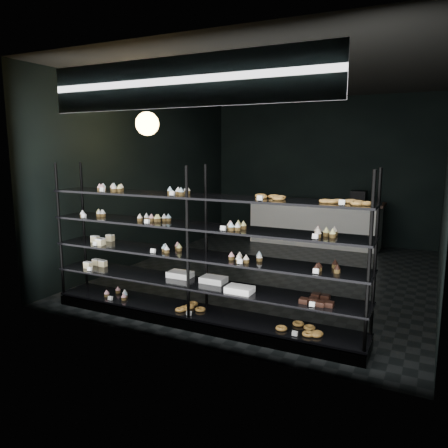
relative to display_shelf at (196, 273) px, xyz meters
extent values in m
cube|color=black|center=(0.12, 2.45, -0.62)|extent=(5.00, 6.00, 0.01)
cube|color=black|center=(0.12, 2.45, 2.57)|extent=(5.00, 6.00, 0.01)
cube|color=black|center=(0.12, 5.45, 0.97)|extent=(5.00, 0.01, 3.20)
cube|color=black|center=(0.12, -0.55, 0.97)|extent=(5.00, 0.01, 3.20)
cube|color=black|center=(-2.38, 2.45, 0.97)|extent=(0.01, 6.00, 3.20)
cube|color=black|center=(2.62, 2.45, 0.97)|extent=(0.01, 6.00, 3.20)
cube|color=black|center=(0.02, 0.00, -0.57)|extent=(4.00, 0.50, 0.12)
cylinder|color=black|center=(-1.95, -0.22, 0.36)|extent=(0.04, 0.04, 1.85)
cylinder|color=black|center=(-1.95, 0.22, 0.36)|extent=(0.04, 0.04, 1.85)
cylinder|color=black|center=(0.02, -0.22, 0.36)|extent=(0.04, 0.04, 1.85)
cylinder|color=black|center=(0.02, 0.22, 0.36)|extent=(0.04, 0.04, 1.85)
cylinder|color=black|center=(1.99, -0.22, 0.36)|extent=(0.04, 0.04, 1.85)
cylinder|color=black|center=(1.99, 0.22, 0.36)|extent=(0.04, 0.04, 1.85)
cube|color=black|center=(0.02, 0.00, -0.48)|extent=(4.00, 0.50, 0.03)
cube|color=black|center=(0.02, 0.00, -0.13)|extent=(4.00, 0.50, 0.02)
cube|color=black|center=(0.02, 0.00, 0.22)|extent=(4.00, 0.50, 0.02)
cube|color=black|center=(0.02, 0.00, 0.57)|extent=(4.00, 0.50, 0.02)
cube|color=black|center=(0.02, 0.00, 0.92)|extent=(4.00, 0.50, 0.02)
cube|color=white|center=(-1.20, -0.18, 0.96)|extent=(0.06, 0.04, 0.06)
cube|color=white|center=(-0.19, -0.18, 0.96)|extent=(0.06, 0.04, 0.06)
cube|color=white|center=(0.88, -0.18, 0.96)|extent=(0.05, 0.04, 0.06)
cube|color=white|center=(1.71, -0.18, 0.96)|extent=(0.06, 0.04, 0.06)
cube|color=white|center=(-1.55, -0.18, 0.61)|extent=(0.06, 0.04, 0.06)
cube|color=white|center=(-0.58, -0.18, 0.61)|extent=(0.05, 0.04, 0.06)
cube|color=white|center=(0.45, -0.18, 0.61)|extent=(0.06, 0.04, 0.06)
cube|color=white|center=(1.47, -0.18, 0.61)|extent=(0.06, 0.04, 0.06)
cube|color=white|center=(-1.40, -0.18, 0.26)|extent=(0.06, 0.04, 0.06)
cube|color=white|center=(-0.43, -0.18, 0.26)|extent=(0.05, 0.04, 0.06)
cube|color=white|center=(0.62, -0.18, 0.26)|extent=(0.06, 0.04, 0.06)
cube|color=white|center=(1.52, -0.18, 0.26)|extent=(0.06, 0.04, 0.06)
cube|color=white|center=(-1.51, -0.18, -0.09)|extent=(0.06, 0.04, 0.06)
cube|color=white|center=(1.48, -0.18, -0.09)|extent=(0.06, 0.04, 0.06)
cube|color=white|center=(-1.20, -0.18, -0.44)|extent=(0.06, 0.04, 0.06)
cube|color=white|center=(-0.04, -0.18, -0.44)|extent=(0.05, 0.04, 0.06)
cube|color=white|center=(1.28, -0.18, -0.44)|extent=(0.06, 0.04, 0.06)
cube|color=#0D1241|center=(0.12, -0.47, 2.12)|extent=(3.20, 0.04, 0.45)
cube|color=white|center=(0.12, -0.49, 2.12)|extent=(3.30, 0.02, 0.50)
cylinder|color=black|center=(-1.37, 1.01, 2.27)|extent=(0.01, 0.01, 0.56)
sphere|color=#F8B656|center=(-1.37, 1.01, 1.82)|extent=(0.34, 0.34, 0.34)
cube|color=silver|center=(0.14, 4.95, -0.17)|extent=(2.77, 0.60, 0.92)
cube|color=black|center=(0.14, 4.95, 0.32)|extent=(2.88, 0.65, 0.06)
cube|color=black|center=(1.05, 4.95, 0.48)|extent=(0.30, 0.30, 0.25)
camera|label=1|loc=(2.52, -4.35, 1.47)|focal=35.00mm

